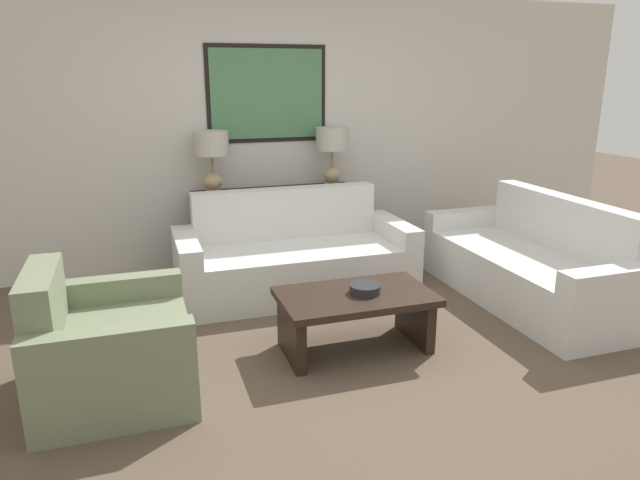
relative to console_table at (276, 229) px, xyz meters
The scene contains 10 objects.
ground_plane 2.17m from the console_table, 90.00° to the right, with size 20.00×20.00×0.00m, color brown.
back_wall 0.97m from the console_table, 90.00° to the left, with size 8.17×0.12×2.65m.
console_table is the anchor object (origin of this frame).
table_lamp_left 0.99m from the console_table, behind, with size 0.32×0.32×0.58m.
table_lamp_right 0.99m from the console_table, ahead, with size 0.32×0.32×0.58m.
couch_by_back_wall 0.69m from the console_table, 90.00° to the right, with size 2.05×0.87×0.89m.
couch_by_side 2.41m from the console_table, 39.01° to the right, with size 0.87×2.05×0.89m.
coffee_table 1.93m from the console_table, 87.27° to the right, with size 1.06×0.63×0.42m.
decorative_bowl 1.95m from the console_table, 85.46° to the right, with size 0.21×0.21×0.06m.
armchair_near_back_wall 2.52m from the console_table, 127.56° to the right, with size 0.89×0.98×0.82m.
Camera 1 is at (-1.30, -3.20, 1.87)m, focal length 32.00 mm.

